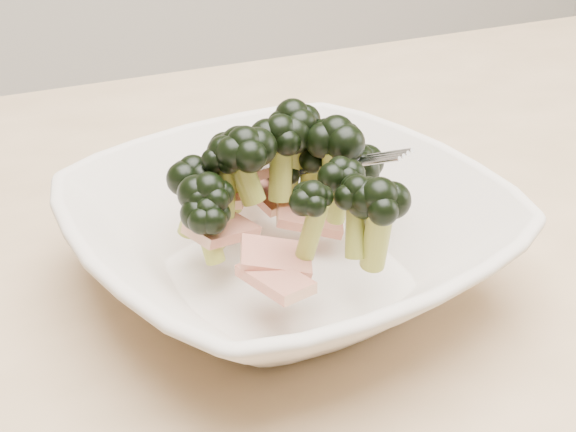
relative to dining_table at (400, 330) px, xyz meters
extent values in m
cube|color=tan|center=(0.00, 0.00, 0.08)|extent=(1.20, 0.80, 0.04)
cylinder|color=tan|center=(0.55, 0.35, -0.30)|extent=(0.06, 0.06, 0.71)
imported|color=beige|center=(-0.11, -0.03, 0.13)|extent=(0.32, 0.32, 0.07)
cylinder|color=olive|center=(-0.16, 0.01, 0.15)|extent=(0.03, 0.02, 0.05)
ellipsoid|color=black|center=(-0.16, 0.01, 0.17)|extent=(0.03, 0.03, 0.03)
cylinder|color=olive|center=(-0.15, 0.00, 0.16)|extent=(0.02, 0.03, 0.05)
ellipsoid|color=black|center=(-0.15, 0.00, 0.19)|extent=(0.03, 0.03, 0.03)
cylinder|color=olive|center=(-0.05, -0.01, 0.14)|extent=(0.02, 0.02, 0.04)
ellipsoid|color=black|center=(-0.05, -0.01, 0.17)|extent=(0.04, 0.04, 0.03)
cylinder|color=olive|center=(-0.13, -0.01, 0.17)|extent=(0.02, 0.02, 0.04)
ellipsoid|color=black|center=(-0.13, -0.01, 0.19)|extent=(0.04, 0.04, 0.03)
cylinder|color=olive|center=(-0.13, 0.02, 0.15)|extent=(0.02, 0.02, 0.04)
ellipsoid|color=black|center=(-0.13, 0.02, 0.18)|extent=(0.04, 0.04, 0.03)
cylinder|color=olive|center=(-0.17, -0.03, 0.15)|extent=(0.02, 0.02, 0.03)
ellipsoid|color=black|center=(-0.17, -0.03, 0.17)|extent=(0.03, 0.03, 0.03)
cylinder|color=olive|center=(-0.09, -0.07, 0.16)|extent=(0.02, 0.02, 0.04)
ellipsoid|color=black|center=(-0.09, -0.07, 0.18)|extent=(0.03, 0.03, 0.02)
cylinder|color=olive|center=(-0.08, -0.04, 0.16)|extent=(0.01, 0.01, 0.03)
ellipsoid|color=black|center=(-0.08, -0.04, 0.18)|extent=(0.03, 0.03, 0.02)
cylinder|color=olive|center=(-0.07, -0.01, 0.16)|extent=(0.03, 0.03, 0.06)
ellipsoid|color=black|center=(-0.07, -0.01, 0.19)|extent=(0.04, 0.04, 0.03)
cylinder|color=olive|center=(-0.09, 0.02, 0.16)|extent=(0.02, 0.02, 0.05)
ellipsoid|color=black|center=(-0.09, 0.02, 0.20)|extent=(0.04, 0.04, 0.03)
cylinder|color=olive|center=(-0.12, -0.07, 0.16)|extent=(0.02, 0.02, 0.04)
ellipsoid|color=black|center=(-0.12, -0.07, 0.19)|extent=(0.03, 0.03, 0.02)
cylinder|color=olive|center=(-0.08, 0.01, 0.15)|extent=(0.02, 0.02, 0.03)
ellipsoid|color=black|center=(-0.08, 0.01, 0.17)|extent=(0.03, 0.03, 0.03)
cylinder|color=olive|center=(-0.10, 0.01, 0.16)|extent=(0.02, 0.02, 0.05)
ellipsoid|color=black|center=(-0.10, 0.01, 0.19)|extent=(0.04, 0.04, 0.03)
cylinder|color=olive|center=(-0.09, 0.02, 0.14)|extent=(0.02, 0.02, 0.03)
ellipsoid|color=black|center=(-0.09, 0.02, 0.16)|extent=(0.03, 0.03, 0.02)
cylinder|color=olive|center=(-0.08, -0.08, 0.15)|extent=(0.02, 0.02, 0.05)
ellipsoid|color=black|center=(-0.08, -0.08, 0.18)|extent=(0.04, 0.04, 0.03)
cylinder|color=olive|center=(-0.16, -0.02, 0.15)|extent=(0.02, 0.02, 0.04)
ellipsoid|color=black|center=(-0.16, -0.02, 0.17)|extent=(0.04, 0.04, 0.03)
cylinder|color=olive|center=(-0.13, 0.02, 0.14)|extent=(0.02, 0.02, 0.03)
ellipsoid|color=black|center=(-0.13, 0.02, 0.16)|extent=(0.03, 0.03, 0.02)
cube|color=maroon|center=(-0.09, -0.01, 0.13)|extent=(0.06, 0.05, 0.02)
cube|color=maroon|center=(-0.14, -0.09, 0.14)|extent=(0.04, 0.05, 0.01)
cube|color=maroon|center=(-0.12, 0.02, 0.16)|extent=(0.05, 0.04, 0.02)
cube|color=maroon|center=(-0.13, 0.04, 0.14)|extent=(0.05, 0.06, 0.01)
cube|color=maroon|center=(-0.16, -0.02, 0.14)|extent=(0.05, 0.04, 0.02)
cube|color=maroon|center=(-0.14, -0.07, 0.14)|extent=(0.05, 0.05, 0.02)
cube|color=maroon|center=(-0.10, 0.03, 0.13)|extent=(0.04, 0.05, 0.02)
camera|label=1|loc=(-0.29, -0.44, 0.40)|focal=50.00mm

